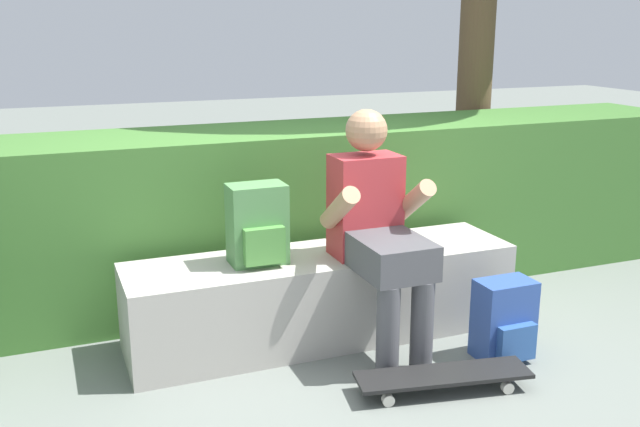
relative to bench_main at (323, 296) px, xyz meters
name	(u,v)px	position (x,y,z in m)	size (l,w,h in m)	color
ground_plane	(347,362)	(0.00, -0.33, -0.23)	(24.00, 24.00, 0.00)	slate
bench_main	(323,296)	(0.00, 0.00, 0.00)	(2.04, 0.51, 0.46)	#ACA79E
person_skater	(378,225)	(0.20, -0.22, 0.43)	(0.49, 0.62, 1.21)	#B73338
skateboard_near_person	(443,376)	(0.29, -0.75, -0.16)	(0.82, 0.34, 0.09)	black
backpack_on_bench	(258,226)	(-0.35, -0.01, 0.42)	(0.28, 0.23, 0.40)	#51894C
backpack_on_ground	(505,321)	(0.75, -0.56, -0.04)	(0.28, 0.23, 0.40)	#2D4C99
hedge_row	(287,211)	(0.06, 0.74, 0.28)	(5.54, 0.75, 1.01)	#3C6D2D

